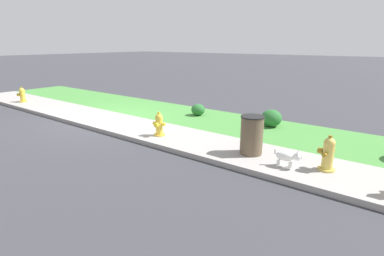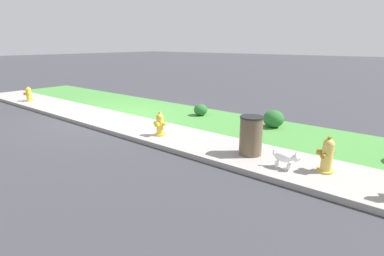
% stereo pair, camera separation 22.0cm
% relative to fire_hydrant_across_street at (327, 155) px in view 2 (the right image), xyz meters
% --- Properties ---
extents(ground_plane, '(120.00, 120.00, 0.00)m').
position_rel_fire_hydrant_across_street_xyz_m(ground_plane, '(-7.08, -0.09, -0.36)').
color(ground_plane, '#38383D').
extents(sidewalk_pavement, '(18.00, 1.81, 0.01)m').
position_rel_fire_hydrant_across_street_xyz_m(sidewalk_pavement, '(-7.08, -0.09, -0.35)').
color(sidewalk_pavement, '#9E9993').
rests_on(sidewalk_pavement, ground).
extents(grass_verge, '(18.00, 2.59, 0.01)m').
position_rel_fire_hydrant_across_street_xyz_m(grass_verge, '(-7.08, 2.11, -0.35)').
color(grass_verge, '#47893D').
rests_on(grass_verge, ground).
extents(street_curb, '(18.00, 0.16, 0.12)m').
position_rel_fire_hydrant_across_street_xyz_m(street_curb, '(-7.08, -1.07, -0.30)').
color(street_curb, '#9E9993').
rests_on(street_curb, ground).
extents(fire_hydrant_across_street, '(0.38, 0.41, 0.75)m').
position_rel_fire_hydrant_across_street_xyz_m(fire_hydrant_across_street, '(0.00, 0.00, 0.00)').
color(fire_hydrant_across_street, gold).
rests_on(fire_hydrant_across_street, ground).
extents(fire_hydrant_far_end, '(0.38, 0.37, 0.67)m').
position_rel_fire_hydrant_across_street_xyz_m(fire_hydrant_far_end, '(-12.53, -0.32, -0.04)').
color(fire_hydrant_far_end, gold).
rests_on(fire_hydrant_far_end, ground).
extents(fire_hydrant_mid_block, '(0.39, 0.36, 0.68)m').
position_rel_fire_hydrant_across_street_xyz_m(fire_hydrant_mid_block, '(-4.35, -0.32, -0.04)').
color(fire_hydrant_mid_block, gold).
rests_on(fire_hydrant_mid_block, ground).
extents(small_white_dog, '(0.57, 0.23, 0.42)m').
position_rel_fire_hydrant_across_street_xyz_m(small_white_dog, '(-0.69, -0.35, -0.11)').
color(small_white_dog, white).
rests_on(small_white_dog, ground).
extents(trash_bin, '(0.54, 0.54, 0.92)m').
position_rel_fire_hydrant_across_street_xyz_m(trash_bin, '(-1.66, -0.08, 0.10)').
color(trash_bin, brown).
rests_on(trash_bin, ground).
extents(shrub_bush_near_lamp, '(0.63, 0.63, 0.54)m').
position_rel_fire_hydrant_across_street_xyz_m(shrub_bush_near_lamp, '(-2.24, 2.48, -0.09)').
color(shrub_bush_near_lamp, '#28662D').
rests_on(shrub_bush_near_lamp, ground).
extents(shrub_bush_mid_verge, '(0.49, 0.49, 0.41)m').
position_rel_fire_hydrant_across_street_xyz_m(shrub_bush_mid_verge, '(-4.93, 2.32, -0.15)').
color(shrub_bush_mid_verge, '#28662D').
rests_on(shrub_bush_mid_verge, ground).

